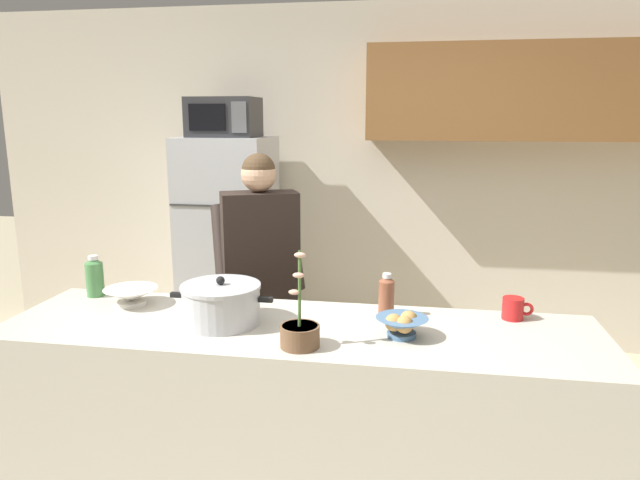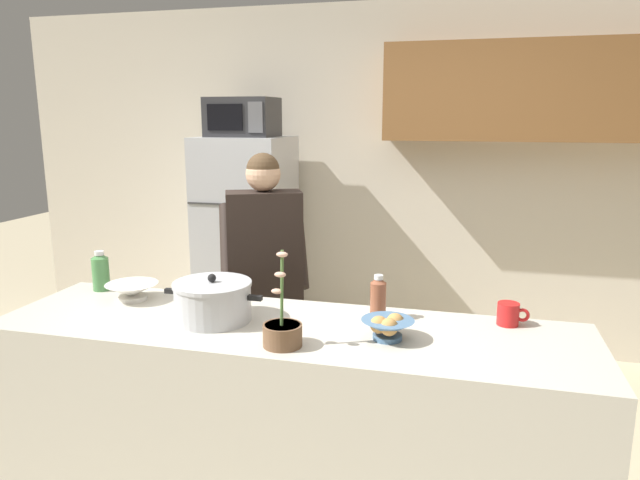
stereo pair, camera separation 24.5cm
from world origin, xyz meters
name	(u,v)px [view 1 (the left image)]	position (x,y,z in m)	size (l,w,h in m)	color
back_wall_unit	(389,162)	(0.25, 2.25, 1.43)	(6.00, 0.48, 2.60)	beige
kitchen_island	(299,427)	(0.00, 0.00, 0.46)	(2.49, 0.68, 0.92)	beige
refrigerator	(229,246)	(-0.91, 1.85, 0.81)	(0.64, 0.68, 1.63)	#B7BABF
microwave	(224,117)	(-0.91, 1.83, 1.77)	(0.48, 0.37, 0.28)	#2D2D30
person_near_pot	(260,265)	(-0.36, 0.72, 0.98)	(0.59, 0.55, 1.59)	black
cooking_pot	(221,304)	(-0.32, -0.02, 1.00)	(0.44, 0.33, 0.20)	silver
coffee_mug	(514,308)	(0.89, 0.24, 0.97)	(0.13, 0.09, 0.10)	red
bread_bowl	(402,325)	(0.43, -0.05, 0.97)	(0.21, 0.21, 0.10)	#4C7299
empty_bowl	(131,295)	(-0.81, 0.14, 0.97)	(0.25, 0.25, 0.08)	white
bottle_near_edge	(386,296)	(0.35, 0.18, 1.01)	(0.07, 0.07, 0.19)	brown
bottle_mid_counter	(95,276)	(-1.05, 0.25, 1.02)	(0.08, 0.08, 0.20)	#4C8C4C
potted_orchid	(300,332)	(0.05, -0.21, 0.98)	(0.15, 0.15, 0.37)	brown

